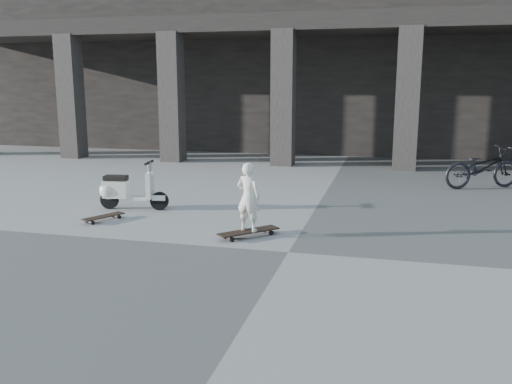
% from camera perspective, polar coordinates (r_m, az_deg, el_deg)
% --- Properties ---
extents(ground, '(90.00, 90.00, 0.00)m').
position_cam_1_polar(ground, '(8.10, 3.43, -6.35)').
color(ground, '#50504D').
rests_on(ground, ground).
extents(colonnade, '(28.00, 8.82, 6.00)m').
position_cam_1_polar(colonnade, '(21.41, 10.56, 12.76)').
color(colonnade, black).
rests_on(colonnade, ground).
extents(longboard, '(0.92, 0.93, 0.11)m').
position_cam_1_polar(longboard, '(8.85, -0.79, -4.22)').
color(longboard, black).
rests_on(longboard, ground).
extents(skateboard_spare, '(0.54, 0.81, 0.10)m').
position_cam_1_polar(skateboard_spare, '(10.24, -15.77, -2.55)').
color(skateboard_spare, black).
rests_on(skateboard_spare, ground).
extents(child, '(0.46, 0.36, 1.12)m').
position_cam_1_polar(child, '(8.71, -0.80, -0.52)').
color(child, silver).
rests_on(child, longboard).
extents(scooter, '(1.39, 0.53, 0.97)m').
position_cam_1_polar(scooter, '(11.05, -13.92, 0.20)').
color(scooter, black).
rests_on(scooter, ground).
extents(bicycle, '(2.01, 1.43, 1.00)m').
position_cam_1_polar(bicycle, '(13.92, 22.71, 2.41)').
color(bicycle, black).
rests_on(bicycle, ground).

